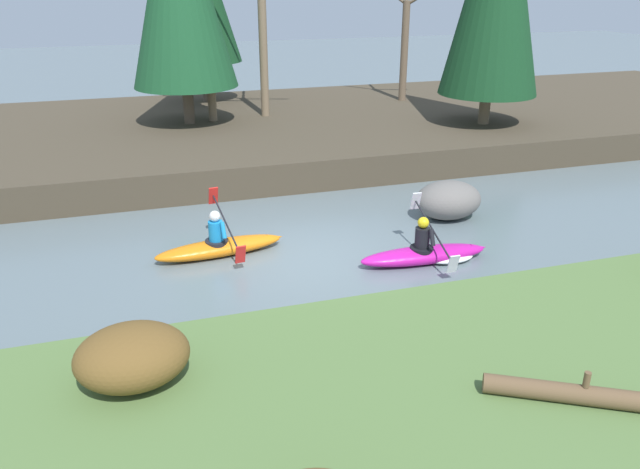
% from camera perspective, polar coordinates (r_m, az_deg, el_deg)
% --- Properties ---
extents(ground_plane, '(90.00, 90.00, 0.00)m').
position_cam_1_polar(ground_plane, '(12.90, -1.28, -2.41)').
color(ground_plane, slate).
extents(riverbank_near, '(44.00, 5.88, 0.77)m').
position_cam_1_polar(riverbank_near, '(7.98, 11.24, -17.58)').
color(riverbank_near, '#56753D').
rests_on(riverbank_near, ground).
extents(riverbank_far, '(44.00, 11.21, 0.87)m').
position_cam_1_polar(riverbank_far, '(21.76, -8.42, 9.11)').
color(riverbank_far, '#473D2D').
rests_on(riverbank_far, ground).
extents(bare_tree_upstream, '(3.99, 3.95, 7.29)m').
position_cam_1_polar(bare_tree_upstream, '(21.40, -10.30, 19.26)').
color(bare_tree_upstream, '#7A664C').
rests_on(bare_tree_upstream, riverbank_far).
extents(bare_tree_mid_upstream, '(3.52, 3.48, 6.38)m').
position_cam_1_polar(bare_tree_mid_upstream, '(22.01, -5.24, 18.50)').
color(bare_tree_mid_upstream, '#7A664C').
rests_on(bare_tree_mid_upstream, riverbank_far).
extents(bare_tree_mid_downstream, '(2.73, 2.70, 4.88)m').
position_cam_1_polar(bare_tree_mid_downstream, '(25.08, 7.77, 17.30)').
color(bare_tree_mid_downstream, brown).
rests_on(bare_tree_mid_downstream, riverbank_far).
extents(shrub_clump_nearest, '(1.41, 1.17, 0.76)m').
position_cam_1_polar(shrub_clump_nearest, '(8.14, -16.79, -10.62)').
color(shrub_clump_nearest, brown).
rests_on(shrub_clump_nearest, riverbank_near).
extents(kayaker_lead, '(2.78, 2.07, 1.20)m').
position_cam_1_polar(kayaker_lead, '(12.96, 9.91, -1.69)').
color(kayaker_lead, '#C61999').
rests_on(kayaker_lead, ground).
extents(kayaker_middle, '(2.79, 2.07, 1.20)m').
position_cam_1_polar(kayaker_middle, '(13.23, -9.11, -0.99)').
color(kayaker_middle, orange).
rests_on(kayaker_middle, ground).
extents(boulder_midstream, '(1.62, 1.27, 0.92)m').
position_cam_1_polar(boulder_midstream, '(15.31, 11.64, 3.11)').
color(boulder_midstream, slate).
rests_on(boulder_midstream, ground).
extents(driftwood_log, '(1.79, 1.15, 0.44)m').
position_cam_1_polar(driftwood_log, '(8.19, 21.59, -13.30)').
color(driftwood_log, brown).
rests_on(driftwood_log, riverbank_near).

